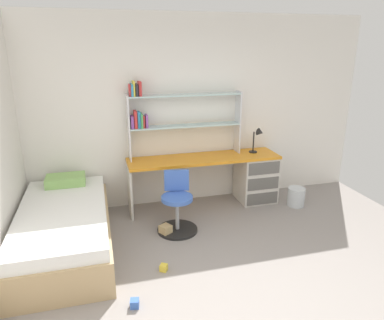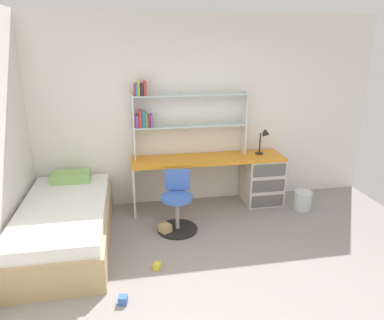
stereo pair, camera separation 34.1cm
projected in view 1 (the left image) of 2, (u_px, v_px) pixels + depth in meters
The scene contains 11 objects.
ground_plane at pixel (255, 307), 3.29m from camera, with size 5.54×6.04×0.02m, color gray.
room_shell at pixel (105, 139), 3.69m from camera, with size 5.54×6.04×2.73m.
desk at pixel (242, 175), 5.40m from camera, with size 2.21×0.54×0.75m.
bookshelf_hutch at pixel (171, 113), 4.98m from camera, with size 1.63×0.22×1.09m.
desk_lamp at pixel (259, 136), 5.29m from camera, with size 0.20×0.17×0.38m.
swivel_chair at pixel (177, 208), 4.57m from camera, with size 0.52×0.52×0.77m.
bed_platform at pixel (64, 229), 4.14m from camera, with size 1.03×2.06×0.65m.
waste_bin at pixel (296, 197), 5.33m from camera, with size 0.26×0.26×0.28m, color silver.
toy_block_natural_0 at pixel (166, 230), 4.52m from camera, with size 0.13×0.13×0.13m, color tan.
toy_block_yellow_1 at pixel (164, 268), 3.80m from camera, with size 0.07×0.07×0.07m, color gold.
toy_block_blue_2 at pixel (135, 303), 3.27m from camera, with size 0.08×0.08×0.08m, color #3860B7.
Camera 1 is at (-1.27, -2.47, 2.29)m, focal length 33.37 mm.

